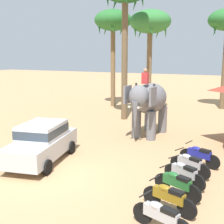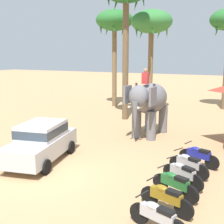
{
  "view_description": "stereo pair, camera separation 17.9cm",
  "coord_description": "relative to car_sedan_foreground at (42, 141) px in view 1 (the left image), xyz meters",
  "views": [
    {
      "loc": [
        6.86,
        -8.68,
        4.61
      ],
      "look_at": [
        0.38,
        5.08,
        1.6
      ],
      "focal_mm": 46.82,
      "sensor_mm": 36.0,
      "label": 1
    },
    {
      "loc": [
        7.02,
        -8.6,
        4.61
      ],
      "look_at": [
        0.38,
        5.08,
        1.6
      ],
      "focal_mm": 46.82,
      "sensor_mm": 36.0,
      "label": 2
    }
  ],
  "objects": [
    {
      "name": "palm_tree_near_hut",
      "position": [
        -3.11,
        13.94,
        6.31
      ],
      "size": [
        3.2,
        3.2,
        8.4
      ],
      "color": "brown",
      "rests_on": "ground"
    },
    {
      "name": "motorcycle_far_in_row",
      "position": [
        6.1,
        1.23,
        -0.46
      ],
      "size": [
        1.67,
        0.9,
        0.94
      ],
      "color": "black",
      "rests_on": "ground"
    },
    {
      "name": "motorcycle_end_of_row",
      "position": [
        6.29,
        2.38,
        -0.46
      ],
      "size": [
        1.74,
        0.76,
        0.94
      ],
      "color": "black",
      "rests_on": "ground"
    },
    {
      "name": "palm_tree_far_back",
      "position": [
        0.63,
        12.71,
        5.94
      ],
      "size": [
        3.2,
        3.2,
        7.99
      ],
      "color": "brown",
      "rests_on": "ground"
    },
    {
      "name": "ground_plane",
      "position": [
        1.07,
        -1.04,
        -0.93
      ],
      "size": [
        120.0,
        120.0,
        0.0
      ],
      "primitive_type": "plane",
      "color": "tan"
    },
    {
      "name": "motorcycle_mid_row",
      "position": [
        6.06,
        -0.74,
        -0.46
      ],
      "size": [
        1.7,
        0.86,
        0.94
      ],
      "color": "black",
      "rests_on": "ground"
    },
    {
      "name": "motorcycle_second_in_row",
      "position": [
        6.06,
        -1.79,
        -0.46
      ],
      "size": [
        1.75,
        0.73,
        0.94
      ],
      "color": "black",
      "rests_on": "ground"
    },
    {
      "name": "car_sedan_foreground",
      "position": [
        0.0,
        0.0,
        0.0
      ],
      "size": [
        2.48,
        4.36,
        1.7
      ],
      "color": "#B7BABF",
      "rests_on": "ground"
    },
    {
      "name": "elephant_with_mahout",
      "position": [
        2.89,
        5.86,
        1.06
      ],
      "size": [
        1.8,
        3.92,
        3.88
      ],
      "color": "slate",
      "rests_on": "ground"
    },
    {
      "name": "motorcycle_fourth_in_row",
      "position": [
        6.1,
        0.22,
        -0.46
      ],
      "size": [
        1.63,
        0.96,
        0.94
      ],
      "color": "black",
      "rests_on": "ground"
    },
    {
      "name": "motorcycle_nearest_camera",
      "position": [
        6.13,
        -2.89,
        -0.46
      ],
      "size": [
        1.75,
        0.74,
        0.94
      ],
      "color": "black",
      "rests_on": "ground"
    }
  ]
}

